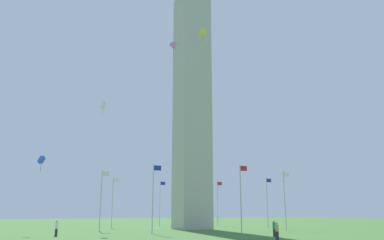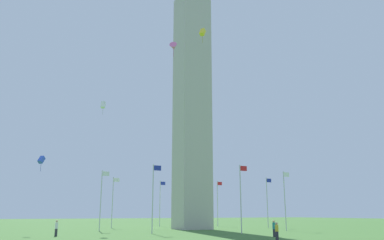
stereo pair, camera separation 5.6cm
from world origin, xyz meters
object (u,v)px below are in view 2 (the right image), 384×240
(kite_white_box, at_px, (103,105))
(person_teal_shirt, at_px, (274,229))
(flagpole_s, at_px, (101,197))
(flagpole_nw, at_px, (285,198))
(obelisk_monument, at_px, (192,90))
(flagpole_sw, at_px, (153,195))
(kite_blue_box, at_px, (41,160))
(flagpole_ne, at_px, (218,201))
(kite_pink_delta, at_px, (173,47))
(flagpole_n, at_px, (267,200))
(person_yellow_shirt, at_px, (277,231))
(kite_yellow_box, at_px, (202,32))
(flagpole_e, at_px, (160,201))
(person_white_shirt, at_px, (56,228))
(flagpole_w, at_px, (241,195))
(flagpole_se, at_px, (113,200))

(kite_white_box, bearing_deg, person_teal_shirt, -57.42)
(flagpole_s, bearing_deg, flagpole_nw, -22.50)
(obelisk_monument, distance_m, flagpole_sw, 23.22)
(person_teal_shirt, xyz_separation_m, kite_blue_box, (-22.73, 18.42, 8.36))
(flagpole_ne, relative_size, kite_pink_delta, 4.84)
(person_teal_shirt, bearing_deg, flagpole_ne, -32.05)
(flagpole_sw, bearing_deg, flagpole_ne, 45.00)
(flagpole_n, relative_size, person_yellow_shirt, 5.21)
(kite_yellow_box, bearing_deg, flagpole_e, 82.95)
(flagpole_s, height_order, kite_pink_delta, kite_pink_delta)
(obelisk_monument, height_order, flagpole_s, obelisk_monument)
(person_teal_shirt, distance_m, person_white_shirt, 23.77)
(flagpole_s, height_order, kite_blue_box, kite_blue_box)
(kite_pink_delta, relative_size, kite_yellow_box, 0.76)
(flagpole_sw, distance_m, person_yellow_shirt, 17.87)
(obelisk_monument, xyz_separation_m, flagpole_n, (14.56, 0.00, -18.17))
(flagpole_nw, height_order, person_white_shirt, flagpole_nw)
(flagpole_s, bearing_deg, flagpole_ne, 22.50)
(flagpole_n, distance_m, flagpole_w, 20.50)
(flagpole_sw, height_order, kite_white_box, kite_white_box)
(flagpole_sw, xyz_separation_m, kite_white_box, (-4.58, 10.87, 13.98))
(flagpole_e, xyz_separation_m, flagpole_w, (-0.00, -29.00, 0.00))
(flagpole_w, relative_size, kite_blue_box, 4.22)
(flagpole_se, distance_m, flagpole_w, 26.79)
(flagpole_n, bearing_deg, kite_pink_delta, -144.24)
(flagpole_se, bearing_deg, kite_pink_delta, -91.64)
(flagpole_s, relative_size, flagpole_nw, 1.00)
(flagpole_ne, height_order, flagpole_sw, same)
(flagpole_se, distance_m, kite_pink_delta, 33.12)
(flagpole_sw, relative_size, kite_yellow_box, 3.66)
(person_teal_shirt, bearing_deg, kite_pink_delta, 58.87)
(flagpole_nw, relative_size, kite_pink_delta, 4.84)
(flagpole_ne, distance_m, person_white_shirt, 38.39)
(flagpole_sw, height_order, flagpole_w, same)
(flagpole_se, bearing_deg, flagpole_ne, -0.00)
(obelisk_monument, bearing_deg, kite_blue_box, -171.77)
(flagpole_sw, bearing_deg, person_yellow_shirt, -67.78)
(person_yellow_shirt, xyz_separation_m, person_white_shirt, (-17.96, 15.59, 0.05))
(flagpole_n, height_order, flagpole_se, same)
(flagpole_sw, distance_m, person_teal_shirt, 15.55)
(flagpole_ne, bearing_deg, person_teal_shirt, -108.60)
(obelisk_monument, height_order, kite_pink_delta, obelisk_monument)
(kite_blue_box, bearing_deg, kite_pink_delta, -51.03)
(flagpole_ne, distance_m, kite_yellow_box, 33.96)
(flagpole_e, height_order, flagpole_nw, same)
(flagpole_sw, xyz_separation_m, kite_blue_box, (-13.00, 6.90, 4.55))
(flagpole_ne, height_order, person_yellow_shirt, flagpole_ne)
(flagpole_sw, relative_size, person_white_shirt, 4.90)
(obelisk_monument, height_order, person_yellow_shirt, obelisk_monument)
(flagpole_n, xyz_separation_m, person_yellow_shirt, (-18.15, -26.40, -3.85))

